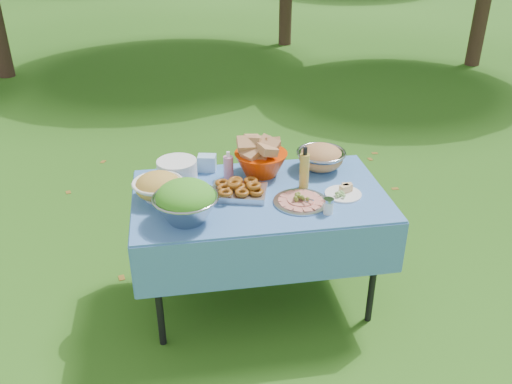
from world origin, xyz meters
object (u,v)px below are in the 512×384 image
plate_stack (177,169)px  bread_bowl (261,158)px  oil_bottle (304,168)px  pasta_bowl_steel (321,157)px  charcuterie_platter (301,197)px  picnic_table (260,248)px  salad_bowl (186,201)px

plate_stack → bread_bowl: bearing=-4.6°
oil_bottle → pasta_bowl_steel: bearing=54.6°
pasta_bowl_steel → charcuterie_platter: pasta_bowl_steel is taller
picnic_table → bread_bowl: size_ratio=4.46×
salad_bowl → picnic_table: bearing=27.7°
charcuterie_platter → bread_bowl: bearing=112.0°
plate_stack → charcuterie_platter: 0.80m
picnic_table → bread_bowl: (0.05, 0.26, 0.49)m
pasta_bowl_steel → oil_bottle: bearing=-125.4°
charcuterie_platter → plate_stack: bearing=147.0°
picnic_table → charcuterie_platter: bearing=-33.7°
salad_bowl → oil_bottle: 0.75m
pasta_bowl_steel → charcuterie_platter: (-0.22, -0.41, -0.05)m
salad_bowl → pasta_bowl_steel: (0.87, 0.49, -0.03)m
bread_bowl → pasta_bowl_steel: bread_bowl is taller
plate_stack → charcuterie_platter: (0.67, -0.44, -0.02)m
charcuterie_platter → oil_bottle: (0.06, 0.17, 0.09)m
oil_bottle → charcuterie_platter: bearing=-108.7°
oil_bottle → salad_bowl: bearing=-159.7°
pasta_bowl_steel → picnic_table: bearing=-148.4°
picnic_table → oil_bottle: oil_bottle is taller
salad_bowl → charcuterie_platter: (0.64, 0.09, -0.08)m
salad_bowl → pasta_bowl_steel: size_ratio=1.14×
plate_stack → pasta_bowl_steel: (0.90, -0.03, 0.03)m
picnic_table → salad_bowl: 0.70m
plate_stack → charcuterie_platter: plate_stack is taller
salad_bowl → plate_stack: (-0.03, 0.52, -0.06)m
bread_bowl → oil_bottle: 0.31m
salad_bowl → charcuterie_platter: size_ratio=1.12×
picnic_table → plate_stack: 0.70m
picnic_table → bread_bowl: bearing=78.9°
pasta_bowl_steel → salad_bowl: bearing=-150.3°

